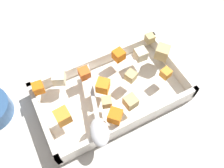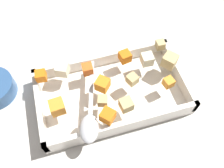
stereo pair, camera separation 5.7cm
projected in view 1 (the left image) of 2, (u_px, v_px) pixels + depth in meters
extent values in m
plane|color=beige|center=(114.00, 92.00, 0.63)|extent=(4.00, 4.00, 0.00)
cube|color=white|center=(112.00, 95.00, 0.62)|extent=(0.38, 0.21, 0.01)
cube|color=white|center=(131.00, 123.00, 0.55)|extent=(0.38, 0.01, 0.04)
cube|color=white|center=(95.00, 62.00, 0.64)|extent=(0.38, 0.01, 0.04)
cube|color=white|center=(43.00, 121.00, 0.56)|extent=(0.01, 0.21, 0.04)
cube|color=white|center=(171.00, 63.00, 0.64)|extent=(0.01, 0.21, 0.04)
cube|color=orange|center=(84.00, 73.00, 0.59)|extent=(0.03, 0.03, 0.03)
cube|color=orange|center=(115.00, 116.00, 0.53)|extent=(0.04, 0.04, 0.03)
cube|color=orange|center=(103.00, 86.00, 0.57)|extent=(0.04, 0.04, 0.03)
cube|color=orange|center=(63.00, 116.00, 0.52)|extent=(0.03, 0.03, 0.03)
cube|color=orange|center=(38.00, 88.00, 0.56)|extent=(0.03, 0.03, 0.03)
cube|color=orange|center=(166.00, 73.00, 0.59)|extent=(0.03, 0.03, 0.02)
cube|color=orange|center=(119.00, 55.00, 0.61)|extent=(0.03, 0.03, 0.03)
cube|color=beige|center=(59.00, 78.00, 0.58)|extent=(0.04, 0.04, 0.03)
cube|color=beige|center=(141.00, 54.00, 0.61)|extent=(0.03, 0.03, 0.03)
cube|color=tan|center=(131.00, 76.00, 0.58)|extent=(0.03, 0.03, 0.02)
cube|color=tan|center=(107.00, 102.00, 0.55)|extent=(0.03, 0.03, 0.02)
cube|color=tan|center=(150.00, 38.00, 0.65)|extent=(0.02, 0.02, 0.02)
cube|color=tan|center=(131.00, 102.00, 0.54)|extent=(0.03, 0.03, 0.03)
cube|color=tan|center=(162.00, 52.00, 0.62)|extent=(0.05, 0.05, 0.03)
ellipsoid|color=silver|center=(100.00, 132.00, 0.51)|extent=(0.06, 0.08, 0.02)
cube|color=silver|center=(91.00, 90.00, 0.57)|extent=(0.05, 0.15, 0.01)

